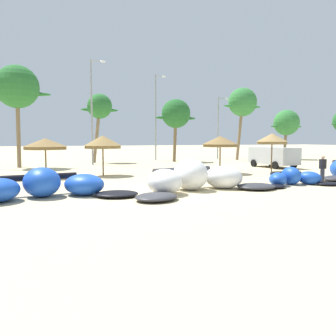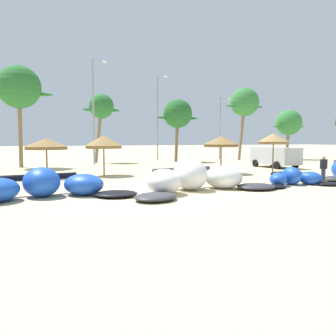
{
  "view_description": "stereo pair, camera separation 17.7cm",
  "coord_description": "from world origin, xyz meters",
  "px_view_note": "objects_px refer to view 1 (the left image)",
  "views": [
    {
      "loc": [
        -4.75,
        -15.23,
        2.54
      ],
      "look_at": [
        1.84,
        2.0,
        1.0
      ],
      "focal_mm": 36.31,
      "sensor_mm": 36.0,
      "label": 1
    },
    {
      "loc": [
        -4.59,
        -15.29,
        2.54
      ],
      "look_at": [
        1.84,
        2.0,
        1.0
      ],
      "focal_mm": 36.31,
      "sensor_mm": 36.0,
      "label": 2
    }
  ],
  "objects_px": {
    "beach_umbrella_middle": "(103,142)",
    "palm_right_of_gap": "(286,123)",
    "beach_umbrella_near_palms": "(220,141)",
    "palm_left": "(17,87)",
    "kite_left": "(44,187)",
    "palm_center_left": "(176,114)",
    "lamppost_east_center": "(156,114)",
    "beach_umbrella_outermost": "(272,139)",
    "kite_left_of_center": "(196,179)",
    "palm_left_of_gap": "(100,107)",
    "lamppost_east": "(219,124)",
    "person_near_kites": "(323,169)",
    "lamppost_west_center": "(93,107)",
    "beach_umbrella_near_van": "(45,144)",
    "palm_center_right": "(242,103)",
    "parked_van": "(273,156)",
    "kite_center": "(294,178)"
  },
  "relations": [
    {
      "from": "kite_center",
      "to": "parked_van",
      "type": "xyz_separation_m",
      "value": [
        6.76,
        10.51,
        0.7
      ]
    },
    {
      "from": "beach_umbrella_middle",
      "to": "lamppost_east",
      "type": "height_order",
      "value": "lamppost_east"
    },
    {
      "from": "kite_left_of_center",
      "to": "palm_center_left",
      "type": "distance_m",
      "value": 23.3
    },
    {
      "from": "beach_umbrella_near_van",
      "to": "palm_center_right",
      "type": "distance_m",
      "value": 27.4
    },
    {
      "from": "palm_left",
      "to": "palm_right_of_gap",
      "type": "height_order",
      "value": "palm_left"
    },
    {
      "from": "kite_left_of_center",
      "to": "palm_right_of_gap",
      "type": "relative_size",
      "value": 1.27
    },
    {
      "from": "beach_umbrella_outermost",
      "to": "person_near_kites",
      "type": "bearing_deg",
      "value": -104.65
    },
    {
      "from": "kite_center",
      "to": "beach_umbrella_near_palms",
      "type": "height_order",
      "value": "beach_umbrella_near_palms"
    },
    {
      "from": "kite_left_of_center",
      "to": "beach_umbrella_near_palms",
      "type": "relative_size",
      "value": 2.9
    },
    {
      "from": "kite_left_of_center",
      "to": "palm_center_right",
      "type": "height_order",
      "value": "palm_center_right"
    },
    {
      "from": "kite_center",
      "to": "palm_center_right",
      "type": "xyz_separation_m",
      "value": [
        10.89,
        21.91,
        6.79
      ]
    },
    {
      "from": "beach_umbrella_near_palms",
      "to": "palm_left_of_gap",
      "type": "height_order",
      "value": "palm_left_of_gap"
    },
    {
      "from": "kite_left",
      "to": "palm_center_right",
      "type": "height_order",
      "value": "palm_center_right"
    },
    {
      "from": "kite_left",
      "to": "beach_umbrella_middle",
      "type": "bearing_deg",
      "value": 64.21
    },
    {
      "from": "person_near_kites",
      "to": "lamppost_west_center",
      "type": "relative_size",
      "value": 0.15
    },
    {
      "from": "beach_umbrella_middle",
      "to": "person_near_kites",
      "type": "bearing_deg",
      "value": -38.09
    },
    {
      "from": "lamppost_east",
      "to": "parked_van",
      "type": "bearing_deg",
      "value": -98.97
    },
    {
      "from": "palm_center_left",
      "to": "person_near_kites",
      "type": "bearing_deg",
      "value": -88.52
    },
    {
      "from": "beach_umbrella_middle",
      "to": "palm_center_right",
      "type": "height_order",
      "value": "palm_center_right"
    },
    {
      "from": "beach_umbrella_near_van",
      "to": "beach_umbrella_near_palms",
      "type": "relative_size",
      "value": 1.02
    },
    {
      "from": "lamppost_east",
      "to": "kite_left",
      "type": "bearing_deg",
      "value": -132.72
    },
    {
      "from": "beach_umbrella_outermost",
      "to": "kite_center",
      "type": "bearing_deg",
      "value": -119.39
    },
    {
      "from": "beach_umbrella_near_van",
      "to": "beach_umbrella_outermost",
      "type": "distance_m",
      "value": 17.01
    },
    {
      "from": "beach_umbrella_near_van",
      "to": "lamppost_west_center",
      "type": "xyz_separation_m",
      "value": [
        4.81,
        10.77,
        3.55
      ]
    },
    {
      "from": "beach_umbrella_near_van",
      "to": "palm_center_right",
      "type": "bearing_deg",
      "value": 28.22
    },
    {
      "from": "palm_center_left",
      "to": "lamppost_east_center",
      "type": "bearing_deg",
      "value": 106.8
    },
    {
      "from": "palm_left",
      "to": "lamppost_east_center",
      "type": "distance_m",
      "value": 16.78
    },
    {
      "from": "beach_umbrella_near_palms",
      "to": "beach_umbrella_outermost",
      "type": "bearing_deg",
      "value": -2.14
    },
    {
      "from": "beach_umbrella_outermost",
      "to": "palm_left",
      "type": "bearing_deg",
      "value": 148.54
    },
    {
      "from": "beach_umbrella_middle",
      "to": "person_near_kites",
      "type": "xyz_separation_m",
      "value": [
        11.24,
        -8.81,
        -1.56
      ]
    },
    {
      "from": "kite_left_of_center",
      "to": "kite_center",
      "type": "relative_size",
      "value": 1.64
    },
    {
      "from": "beach_umbrella_middle",
      "to": "palm_right_of_gap",
      "type": "relative_size",
      "value": 0.44
    },
    {
      "from": "beach_umbrella_near_palms",
      "to": "palm_left",
      "type": "relative_size",
      "value": 0.31
    },
    {
      "from": "beach_umbrella_outermost",
      "to": "palm_center_right",
      "type": "relative_size",
      "value": 0.34
    },
    {
      "from": "person_near_kites",
      "to": "parked_van",
      "type": "bearing_deg",
      "value": 66.22
    },
    {
      "from": "parked_van",
      "to": "lamppost_east_center",
      "type": "relative_size",
      "value": 0.46
    },
    {
      "from": "lamppost_west_center",
      "to": "person_near_kites",
      "type": "bearing_deg",
      "value": -62.68
    },
    {
      "from": "lamppost_west_center",
      "to": "kite_left",
      "type": "bearing_deg",
      "value": -104.66
    },
    {
      "from": "palm_left",
      "to": "lamppost_east_center",
      "type": "xyz_separation_m",
      "value": [
        15.44,
        6.38,
        -1.47
      ]
    },
    {
      "from": "palm_center_right",
      "to": "kite_left_of_center",
      "type": "bearing_deg",
      "value": -127.75
    },
    {
      "from": "palm_left_of_gap",
      "to": "lamppost_east_center",
      "type": "distance_m",
      "value": 7.62
    },
    {
      "from": "kite_center",
      "to": "lamppost_east",
      "type": "xyz_separation_m",
      "value": [
        8.95,
        24.39,
        4.18
      ]
    },
    {
      "from": "beach_umbrella_outermost",
      "to": "palm_center_left",
      "type": "xyz_separation_m",
      "value": [
        -2.38,
        14.28,
        2.86
      ]
    },
    {
      "from": "beach_umbrella_middle",
      "to": "palm_center_left",
      "type": "bearing_deg",
      "value": 49.44
    },
    {
      "from": "palm_left",
      "to": "lamppost_east",
      "type": "distance_m",
      "value": 24.69
    },
    {
      "from": "person_near_kites",
      "to": "palm_right_of_gap",
      "type": "bearing_deg",
      "value": 54.59
    },
    {
      "from": "kite_left",
      "to": "lamppost_west_center",
      "type": "height_order",
      "value": "lamppost_west_center"
    },
    {
      "from": "kite_left_of_center",
      "to": "palm_left",
      "type": "distance_m",
      "value": 21.75
    },
    {
      "from": "parked_van",
      "to": "palm_right_of_gap",
      "type": "distance_m",
      "value": 14.9
    },
    {
      "from": "palm_right_of_gap",
      "to": "person_near_kites",
      "type": "bearing_deg",
      "value": -125.41
    }
  ]
}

